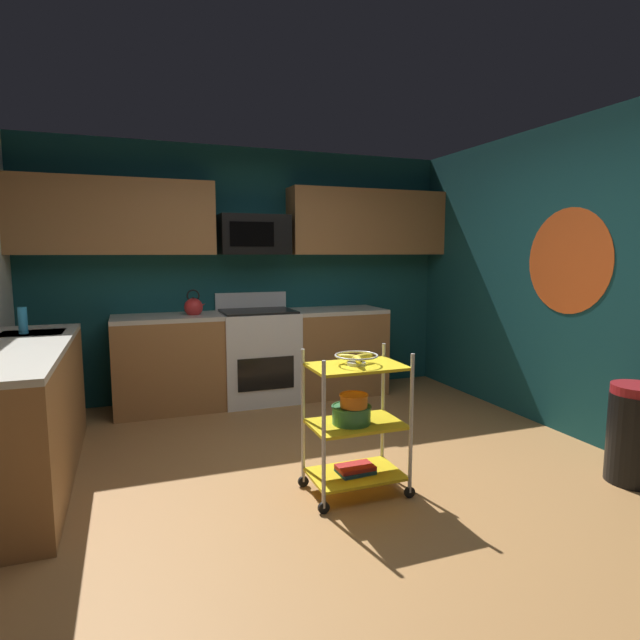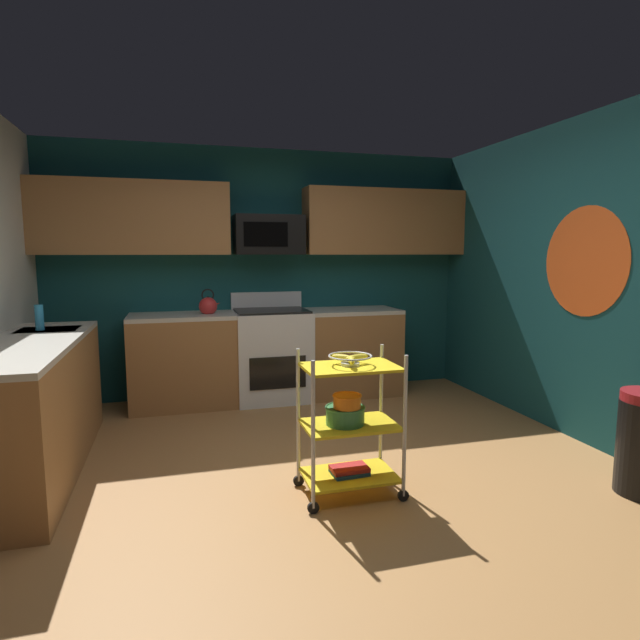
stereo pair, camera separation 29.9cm
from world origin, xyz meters
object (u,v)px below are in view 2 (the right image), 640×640
object	(u,v)px
mixing_bowl_small	(347,401)
dish_soap_bottle	(39,317)
microwave	(268,235)
kettle	(208,306)
mixing_bowl_large	(345,415)
oven_range	(272,354)
fruit_bowl	(350,358)
rolling_cart	(350,424)
book_stack	(349,470)

from	to	relation	value
mixing_bowl_small	dish_soap_bottle	size ratio (longest dim) A/B	0.91
microwave	dish_soap_bottle	size ratio (longest dim) A/B	3.50
kettle	mixing_bowl_large	bearing A→B (deg)	-73.14
microwave	mixing_bowl_large	size ratio (longest dim) A/B	2.78
oven_range	fruit_bowl	xyz separation A→B (m)	(0.08, -2.26, 0.40)
kettle	fruit_bowl	bearing A→B (deg)	-72.43
microwave	kettle	size ratio (longest dim) A/B	2.65
rolling_cart	mixing_bowl_large	world-z (taller)	rolling_cart
fruit_bowl	book_stack	size ratio (longest dim) A/B	1.14
fruit_bowl	mixing_bowl_large	xyz separation A→B (m)	(-0.03, -0.00, -0.36)
oven_range	rolling_cart	size ratio (longest dim) A/B	1.20
rolling_cart	dish_soap_bottle	world-z (taller)	dish_soap_bottle
fruit_bowl	mixing_bowl_large	bearing A→B (deg)	-180.00
oven_range	microwave	distance (m)	1.23
mixing_bowl_large	dish_soap_bottle	size ratio (longest dim) A/B	1.26
mixing_bowl_small	kettle	size ratio (longest dim) A/B	0.69
microwave	mixing_bowl_small	bearing A→B (deg)	-88.77
dish_soap_bottle	oven_range	bearing A→B (deg)	21.85
dish_soap_bottle	fruit_bowl	bearing A→B (deg)	-35.70
mixing_bowl_small	dish_soap_bottle	distance (m)	2.55
mixing_bowl_large	microwave	bearing A→B (deg)	91.24
kettle	dish_soap_bottle	size ratio (longest dim) A/B	1.32
microwave	dish_soap_bottle	world-z (taller)	microwave
fruit_bowl	dish_soap_bottle	bearing A→B (deg)	144.30
mixing_bowl_small	kettle	bearing A→B (deg)	106.63
rolling_cart	mixing_bowl_small	xyz separation A→B (m)	(-0.03, -0.03, 0.16)
mixing_bowl_small	book_stack	bearing A→B (deg)	48.48
book_stack	mixing_bowl_large	bearing A→B (deg)	180.00
fruit_bowl	mixing_bowl_small	xyz separation A→B (m)	(-0.03, -0.03, -0.26)
mixing_bowl_large	mixing_bowl_small	xyz separation A→B (m)	(0.00, -0.03, 0.10)
book_stack	kettle	world-z (taller)	kettle
mixing_bowl_small	dish_soap_bottle	bearing A→B (deg)	143.26
dish_soap_bottle	microwave	bearing A→B (deg)	24.43
rolling_cart	book_stack	size ratio (longest dim) A/B	3.85
mixing_bowl_small	rolling_cart	bearing A→B (deg)	48.48
book_stack	rolling_cart	bearing A→B (deg)	0.00
rolling_cart	book_stack	distance (m)	0.30
book_stack	dish_soap_bottle	size ratio (longest dim) A/B	1.19
rolling_cart	mixing_bowl_large	bearing A→B (deg)	180.00
kettle	book_stack	bearing A→B (deg)	-72.43
oven_range	rolling_cart	xyz separation A→B (m)	(0.08, -2.26, -0.02)
microwave	mixing_bowl_small	distance (m)	2.63
fruit_bowl	kettle	size ratio (longest dim) A/B	1.03
microwave	fruit_bowl	xyz separation A→B (m)	(0.08, -2.37, -0.82)
oven_range	kettle	world-z (taller)	kettle
fruit_bowl	microwave	bearing A→B (deg)	91.98
oven_range	mixing_bowl_small	bearing A→B (deg)	-88.73
oven_range	fruit_bowl	world-z (taller)	oven_range
oven_range	fruit_bowl	size ratio (longest dim) A/B	4.04
rolling_cart	fruit_bowl	world-z (taller)	rolling_cart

